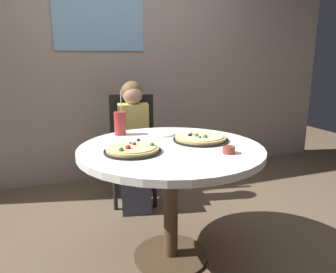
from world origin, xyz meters
TOP-DOWN VIEW (x-y plane):
  - ground_plane at (0.00, 0.00)m, footprint 8.00×8.00m
  - wall_with_window at (-0.00, 1.67)m, footprint 5.20×0.14m
  - dining_table at (0.00, 0.00)m, footprint 1.11×1.11m
  - chair_wooden at (0.02, 1.02)m, footprint 0.47×0.47m
  - diner_child at (-0.01, 0.84)m, footprint 0.32×0.43m
  - pizza_veggie at (0.23, 0.07)m, footprint 0.36×0.36m
  - pizza_cheese at (-0.25, -0.04)m, footprint 0.33×0.33m
  - soda_cup at (-0.22, 0.41)m, footprint 0.08×0.08m
  - sauce_bowl at (0.25, -0.25)m, footprint 0.07×0.07m
  - plate_small at (0.05, 0.31)m, footprint 0.18×0.18m

SIDE VIEW (x-z plane):
  - ground_plane at x=0.00m, z-range 0.00..0.00m
  - diner_child at x=-0.01m, z-range -0.06..1.02m
  - chair_wooden at x=0.02m, z-range 0.06..1.01m
  - dining_table at x=0.00m, z-range 0.27..1.02m
  - plate_small at x=0.05m, z-range 0.75..0.76m
  - pizza_veggie at x=0.23m, z-range 0.74..0.79m
  - pizza_cheese at x=-0.25m, z-range 0.74..0.79m
  - sauce_bowl at x=0.25m, z-range 0.75..0.79m
  - soda_cup at x=-0.22m, z-range 0.68..0.98m
  - wall_with_window at x=0.00m, z-range 0.00..2.90m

